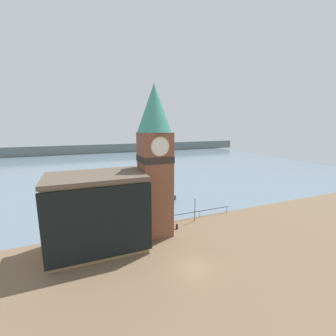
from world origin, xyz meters
The scene contains 10 objects.
ground_plane centered at (0.00, 0.00, 0.00)m, with size 160.00×160.00×0.00m, color brown.
water centered at (0.00, 72.59, 0.00)m, with size 160.00×120.00×0.00m.
far_shoreline centered at (0.00, 112.59, 2.50)m, with size 180.00×3.00×5.00m.
pier_railing centered at (7.92, 12.34, 0.96)m, with size 12.02×0.08×1.09m.
clock_tower centered at (-1.15, 9.66, 11.27)m, with size 4.74×4.74×21.22m.
pier_building centered at (-9.29, 8.56, 4.92)m, with size 11.96×7.68×9.79m.
boat_near centered at (5.22, 21.76, 0.73)m, with size 4.96×3.50×2.03m.
mooring_bollard_near centered at (2.32, 9.66, 0.34)m, with size 0.29×0.29×0.63m.
mooring_bollard_far centered at (2.29, 9.65, 0.44)m, with size 0.37×0.37×0.82m.
lamp_post centered at (6.27, 11.20, 2.86)m, with size 0.32×0.32×4.12m.
Camera 1 is at (-11.18, -19.70, 15.78)m, focal length 24.00 mm.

